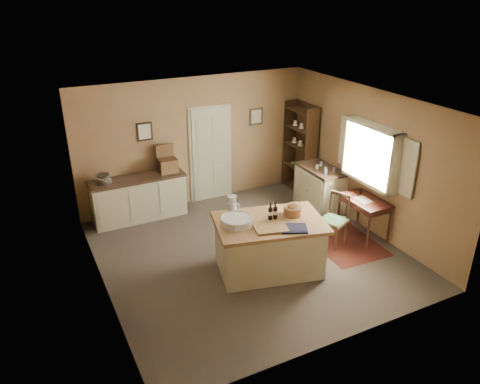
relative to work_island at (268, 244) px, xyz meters
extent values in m
plane|color=brown|center=(-0.05, 0.57, -0.48)|extent=(5.00, 5.00, 0.00)
cube|color=brown|center=(-0.05, 3.07, 0.87)|extent=(5.00, 0.10, 2.70)
cube|color=brown|center=(-0.05, -1.93, 0.87)|extent=(5.00, 0.10, 2.70)
cube|color=brown|center=(-2.55, 0.57, 0.87)|extent=(0.10, 5.00, 2.70)
cube|color=brown|center=(2.45, 0.57, 0.87)|extent=(0.10, 5.00, 2.70)
plane|color=silver|center=(-0.05, 0.57, 2.22)|extent=(5.00, 5.00, 0.00)
cube|color=#B5BC9D|center=(0.30, 3.04, 0.57)|extent=(0.97, 0.06, 2.11)
cube|color=black|center=(-1.10, 3.05, 1.24)|extent=(0.32, 0.02, 0.38)
cube|color=beige|center=(-1.10, 3.04, 1.24)|extent=(0.24, 0.01, 0.30)
cube|color=black|center=(1.40, 3.05, 1.24)|extent=(0.32, 0.02, 0.38)
cube|color=beige|center=(1.40, 3.04, 1.24)|extent=(0.24, 0.01, 0.30)
cube|color=beige|center=(2.32, 0.37, 0.54)|extent=(0.25, 1.32, 0.06)
cube|color=beige|center=(2.32, 0.37, 1.60)|extent=(0.25, 1.32, 0.06)
cube|color=white|center=(2.44, 0.37, 1.07)|extent=(0.01, 1.20, 1.00)
cube|color=beige|center=(2.41, -0.45, 1.07)|extent=(0.04, 0.35, 1.00)
cube|color=beige|center=(2.41, 1.19, 1.07)|extent=(0.04, 0.35, 1.00)
cube|color=beige|center=(0.01, 0.00, -0.06)|extent=(1.81, 1.36, 0.85)
cube|color=#A47544|center=(0.01, 0.00, 0.40)|extent=(1.95, 1.50, 0.06)
cylinder|color=white|center=(-0.51, 0.14, 0.48)|extent=(0.51, 0.51, 0.11)
cube|color=#A47544|center=(-0.11, -0.24, 0.44)|extent=(0.57, 0.46, 0.03)
cube|color=black|center=(0.21, -0.41, 0.44)|extent=(0.50, 0.47, 0.02)
cylinder|color=brown|center=(0.46, 0.02, 0.50)|extent=(0.30, 0.30, 0.14)
cylinder|color=black|center=(0.05, 0.05, 0.57)|extent=(0.07, 0.07, 0.29)
cylinder|color=black|center=(0.13, 0.03, 0.57)|extent=(0.07, 0.07, 0.29)
cube|color=beige|center=(-1.40, 2.77, -0.06)|extent=(1.84, 0.51, 0.85)
cube|color=#332319|center=(-1.40, 2.77, 0.39)|extent=(1.88, 0.54, 0.05)
cube|color=brown|center=(-0.76, 2.77, 0.56)|extent=(0.37, 0.28, 0.28)
cylinder|color=#59544F|center=(-2.04, 2.77, 0.51)|extent=(0.31, 0.31, 0.18)
cube|color=#44130E|center=(1.70, 0.18, -0.48)|extent=(1.19, 1.66, 0.01)
cube|color=#33140F|center=(2.15, 0.18, 0.27)|extent=(0.57, 0.93, 0.03)
cube|color=#33140F|center=(2.15, 0.18, 0.20)|extent=(0.51, 0.87, 0.10)
cube|color=silver|center=(2.10, 0.18, 0.29)|extent=(0.22, 0.30, 0.01)
cylinder|color=black|center=(2.25, 0.44, 0.31)|extent=(0.05, 0.05, 0.05)
cylinder|color=#33140F|center=(1.91, -0.24, -0.12)|extent=(0.04, 0.04, 0.72)
cylinder|color=#33140F|center=(2.39, -0.24, -0.12)|extent=(0.04, 0.04, 0.72)
cylinder|color=#33140F|center=(1.91, 0.61, -0.12)|extent=(0.04, 0.04, 0.72)
cylinder|color=#33140F|center=(2.39, 0.61, -0.12)|extent=(0.04, 0.04, 0.72)
cube|color=beige|center=(2.15, 1.58, -0.06)|extent=(0.59, 1.08, 0.85)
cube|color=#332319|center=(2.15, 1.58, 0.39)|extent=(0.62, 1.12, 0.05)
cylinder|color=silver|center=(2.12, 1.42, 0.46)|extent=(0.26, 0.26, 0.09)
cube|color=black|center=(2.26, 2.11, 0.53)|extent=(0.34, 0.04, 2.01)
cube|color=black|center=(2.26, 2.98, 0.53)|extent=(0.34, 0.04, 2.01)
cube|color=black|center=(2.42, 2.54, 0.53)|extent=(0.02, 0.91, 2.01)
cube|color=black|center=(2.26, 2.54, -0.43)|extent=(0.34, 0.87, 0.03)
cube|color=black|center=(2.26, 2.54, 0.07)|extent=(0.34, 0.87, 0.03)
cube|color=black|center=(2.26, 2.54, 0.58)|extent=(0.34, 0.87, 0.03)
cube|color=black|center=(2.26, 2.54, 0.98)|extent=(0.34, 0.87, 0.03)
cube|color=black|center=(2.26, 2.54, 1.38)|extent=(0.34, 0.87, 0.03)
cylinder|color=white|center=(2.26, 2.54, 0.64)|extent=(0.12, 0.12, 0.11)
camera|label=1|loc=(-3.39, -5.73, 3.94)|focal=35.00mm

